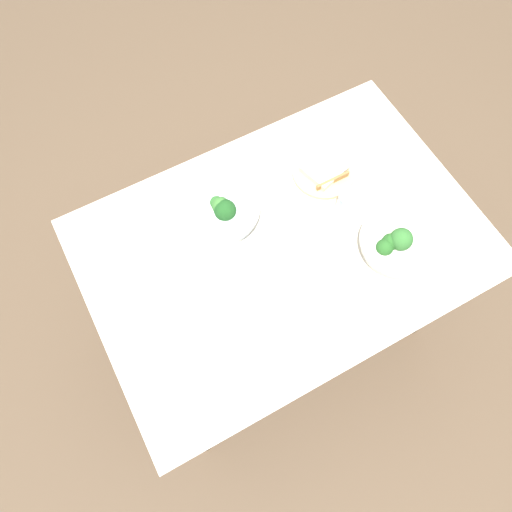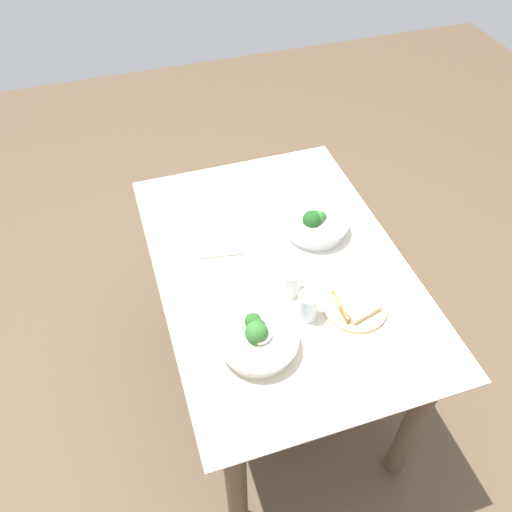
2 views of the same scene
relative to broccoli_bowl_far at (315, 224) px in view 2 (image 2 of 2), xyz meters
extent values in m
plane|color=brown|center=(0.12, -0.17, -0.78)|extent=(6.00, 6.00, 0.00)
cube|color=beige|center=(0.12, -0.17, -0.04)|extent=(1.19, 0.82, 0.01)
cube|color=brown|center=(0.12, -0.17, -0.05)|extent=(1.16, 0.80, 0.02)
cylinder|color=brown|center=(-0.38, -0.49, -0.42)|extent=(0.07, 0.07, 0.71)
cylinder|color=brown|center=(0.62, -0.49, -0.42)|extent=(0.07, 0.07, 0.71)
cylinder|color=brown|center=(-0.38, 0.14, -0.42)|extent=(0.07, 0.07, 0.71)
cylinder|color=brown|center=(0.62, 0.14, -0.42)|extent=(0.07, 0.07, 0.71)
cylinder|color=white|center=(0.00, 0.00, -0.01)|extent=(0.21, 0.21, 0.05)
cylinder|color=white|center=(0.00, 0.00, 0.02)|extent=(0.23, 0.23, 0.01)
sphere|color=#33702D|center=(-0.01, 0.02, 0.02)|extent=(0.04, 0.04, 0.04)
sphere|color=#1E511E|center=(0.00, -0.02, 0.03)|extent=(0.07, 0.07, 0.07)
sphere|color=#3D7A33|center=(0.00, -0.01, 0.02)|extent=(0.05, 0.05, 0.05)
sphere|color=#3D7A33|center=(0.00, 0.00, 0.03)|extent=(0.06, 0.06, 0.06)
cylinder|color=silver|center=(0.41, -0.35, -0.01)|extent=(0.21, 0.21, 0.05)
cylinder|color=silver|center=(0.41, -0.35, 0.01)|extent=(0.24, 0.24, 0.01)
sphere|color=#286023|center=(0.38, -0.34, 0.02)|extent=(0.05, 0.05, 0.05)
sphere|color=#33702D|center=(0.40, -0.35, 0.04)|extent=(0.07, 0.07, 0.07)
sphere|color=#286023|center=(0.41, -0.35, 0.03)|extent=(0.05, 0.05, 0.05)
sphere|color=#286023|center=(0.35, -0.34, 0.02)|extent=(0.05, 0.05, 0.05)
cylinder|color=beige|center=(0.41, -0.34, 0.03)|extent=(0.07, 0.07, 0.01)
cylinder|color=#D6B27A|center=(0.36, -0.01, -0.03)|extent=(0.20, 0.20, 0.01)
cube|color=beige|center=(0.36, -0.01, -0.01)|extent=(0.14, 0.14, 0.02)
cube|color=#9E703D|center=(0.36, -0.06, -0.01)|extent=(0.12, 0.01, 0.02)
cylinder|color=silver|center=(0.23, -0.18, 0.01)|extent=(0.07, 0.07, 0.09)
cylinder|color=silver|center=(0.34, -0.17, 0.01)|extent=(0.06, 0.06, 0.10)
cube|color=#B7B7BC|center=(0.52, -0.15, -0.03)|extent=(0.07, 0.06, 0.00)
cube|color=#B7B7BC|center=(0.56, -0.19, -0.03)|extent=(0.03, 0.03, 0.00)
cube|color=#B7B7BC|center=(0.21, -0.10, -0.03)|extent=(0.07, 0.05, 0.00)
cube|color=#B7B7BC|center=(0.16, -0.07, -0.03)|extent=(0.03, 0.03, 0.00)
cube|color=#B7B7BC|center=(0.10, -0.23, -0.03)|extent=(0.17, 0.09, 0.00)
cube|color=#B7B7BC|center=(-0.22, -0.14, -0.03)|extent=(0.03, 0.19, 0.00)
cube|color=#B1A997|center=(-0.07, -0.34, -0.03)|extent=(0.21, 0.20, 0.01)
camera|label=1|loc=(-0.27, -0.71, 1.32)|focal=34.93mm
camera|label=2|loc=(1.21, -0.61, 1.26)|focal=36.34mm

